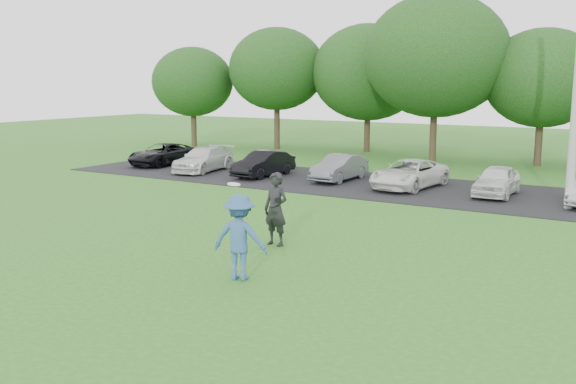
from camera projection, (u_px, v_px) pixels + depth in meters
name	position (u px, v px, depth m)	size (l,w,h in m)	color
ground	(209.00, 271.00, 14.50)	(100.00, 100.00, 0.00)	#256B1E
parking_lot	(411.00, 188.00, 25.47)	(32.00, 6.50, 0.03)	black
frisbee_player	(240.00, 237.00, 13.78)	(1.34, 0.98, 2.17)	#335A91
camera_bystander	(276.00, 209.00, 16.64)	(0.75, 0.53, 1.92)	black
parked_cars	(386.00, 172.00, 25.93)	(28.46, 4.66, 1.23)	black
tree_row	(511.00, 67.00, 32.11)	(42.39, 9.85, 8.64)	#38281C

